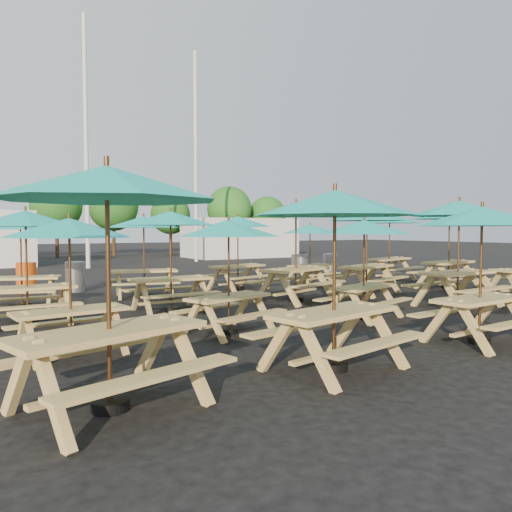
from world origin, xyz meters
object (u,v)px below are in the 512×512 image
picnic_unit_13 (459,214)px  picnic_unit_19 (390,222)px  picnic_unit_6 (171,224)px  waste_bin_2 (301,266)px  picnic_unit_8 (482,224)px  picnic_unit_15 (310,232)px  picnic_unit_9 (364,233)px  waste_bin_3 (299,266)px  picnic_unit_3 (20,228)px  picnic_unit_1 (69,235)px  picnic_unit_10 (296,215)px  waste_bin_4 (330,265)px  picnic_unit_0 (107,197)px  picnic_unit_18 (450,218)px  picnic_unit_4 (335,213)px  picnic_unit_2 (26,225)px  waste_bin_0 (26,278)px  waste_bin_1 (75,277)px  picnic_unit_11 (238,226)px  picnic_unit_14 (367,219)px  picnic_unit_5 (229,235)px  picnic_unit_7 (144,226)px

picnic_unit_13 → picnic_unit_19: picnic_unit_13 is taller
picnic_unit_6 → waste_bin_2: size_ratio=2.56×
picnic_unit_8 → picnic_unit_15: picnic_unit_8 is taller
picnic_unit_9 → picnic_unit_13: bearing=-16.3°
picnic_unit_15 → waste_bin_3: bearing=49.5°
picnic_unit_3 → waste_bin_3: size_ratio=2.76×
picnic_unit_1 → picnic_unit_15: same height
picnic_unit_3 → picnic_unit_6: bearing=-23.6°
picnic_unit_19 → picnic_unit_3: bearing=165.5°
picnic_unit_10 → picnic_unit_13: size_ratio=1.16×
picnic_unit_13 → picnic_unit_19: (3.16, 5.34, -0.09)m
picnic_unit_15 → waste_bin_4: 3.67m
picnic_unit_3 → picnic_unit_13: bearing=-14.0°
picnic_unit_9 → waste_bin_4: (5.49, 7.90, -1.34)m
picnic_unit_0 → picnic_unit_9: bearing=7.5°
picnic_unit_13 → picnic_unit_18: 3.96m
picnic_unit_6 → waste_bin_3: 8.94m
picnic_unit_4 → picnic_unit_15: bearing=43.1°
picnic_unit_19 → waste_bin_2: bearing=116.1°
picnic_unit_2 → picnic_unit_18: picnic_unit_18 is taller
picnic_unit_2 → picnic_unit_19: bearing=10.1°
picnic_unit_10 → waste_bin_2: bearing=34.6°
waste_bin_3 → picnic_unit_19: bearing=-51.7°
waste_bin_0 → waste_bin_2: (9.59, -0.34, 0.00)m
waste_bin_1 → waste_bin_4: 9.75m
picnic_unit_18 → waste_bin_0: size_ratio=3.08×
picnic_unit_1 → picnic_unit_11: picnic_unit_11 is taller
picnic_unit_8 → picnic_unit_10: picnic_unit_10 is taller
picnic_unit_1 → picnic_unit_18: bearing=5.4°
waste_bin_0 → picnic_unit_15: bearing=-16.5°
picnic_unit_14 → waste_bin_2: size_ratio=3.16×
picnic_unit_6 → picnic_unit_18: bearing=-2.3°
picnic_unit_15 → waste_bin_2: (1.18, 2.16, -1.31)m
picnic_unit_0 → picnic_unit_9: 6.44m
picnic_unit_4 → picnic_unit_9: bearing=29.9°
waste_bin_2 → waste_bin_3: (0.03, 0.20, 0.00)m
picnic_unit_5 → picnic_unit_1: bearing=167.1°
picnic_unit_1 → picnic_unit_9: bearing=-6.9°
picnic_unit_3 → waste_bin_4: bearing=29.2°
picnic_unit_1 → picnic_unit_6: size_ratio=0.91×
picnic_unit_2 → picnic_unit_18: (12.07, -0.13, 0.28)m
picnic_unit_1 → picnic_unit_5: (2.70, 0.19, -0.00)m
picnic_unit_7 → picnic_unit_18: size_ratio=0.88×
picnic_unit_11 → waste_bin_2: 4.72m
picnic_unit_8 → picnic_unit_3: bearing=122.2°
picnic_unit_10 → picnic_unit_15: bearing=29.5°
picnic_unit_5 → picnic_unit_11: size_ratio=0.90×
picnic_unit_11 → picnic_unit_14: size_ratio=0.91×
picnic_unit_4 → waste_bin_2: picnic_unit_4 is taller
picnic_unit_2 → picnic_unit_11: picnic_unit_11 is taller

